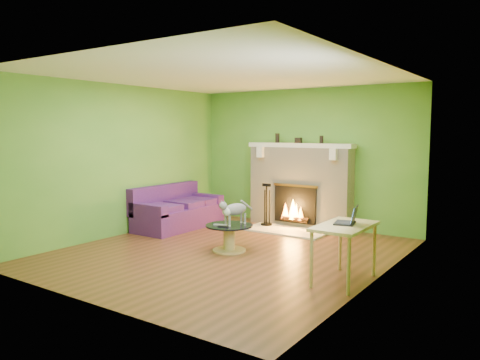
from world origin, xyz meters
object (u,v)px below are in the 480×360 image
object	(u,v)px
sofa	(177,211)
cat	(235,212)
desk	(345,232)
coffee_table	(229,236)

from	to	relation	value
sofa	cat	world-z (taller)	same
desk	sofa	bearing A→B (deg)	161.88
sofa	cat	xyz separation A→B (m)	(1.92, -0.81, 0.29)
cat	sofa	bearing A→B (deg)	170.10
desk	coffee_table	bearing A→B (deg)	169.01
desk	cat	bearing A→B (deg)	167.11
coffee_table	desk	distance (m)	2.04
sofa	cat	bearing A→B (deg)	-23.00
sofa	cat	distance (m)	2.10
cat	coffee_table	bearing A→B (deg)	-134.89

